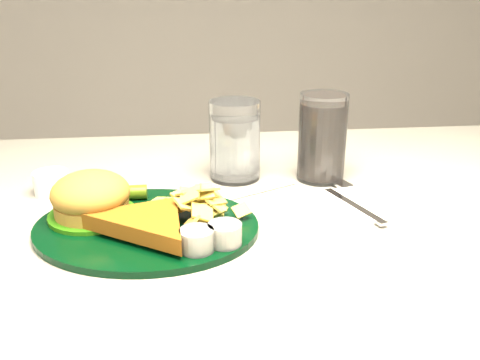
{
  "coord_description": "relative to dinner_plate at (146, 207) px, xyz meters",
  "views": [
    {
      "loc": [
        -0.04,
        -0.58,
        1.03
      ],
      "look_at": [
        0.02,
        0.02,
        0.8
      ],
      "focal_mm": 40.0,
      "sensor_mm": 36.0,
      "label": 1
    }
  ],
  "objects": [
    {
      "name": "fork_napkin",
      "position": [
        0.26,
        0.04,
        -0.02
      ],
      "size": [
        0.16,
        0.19,
        0.01
      ],
      "primitive_type": null,
      "rotation": [
        0.0,
        0.0,
        0.33
      ],
      "color": "white",
      "rests_on": "table"
    },
    {
      "name": "cola_glass",
      "position": [
        0.25,
        0.15,
        0.03
      ],
      "size": [
        0.07,
        0.07,
        0.13
      ],
      "primitive_type": "cylinder",
      "rotation": [
        0.0,
        0.0,
        -0.03
      ],
      "color": "black",
      "rests_on": "table"
    },
    {
      "name": "spoon",
      "position": [
        -0.02,
        -0.05,
        -0.03
      ],
      "size": [
        0.11,
        0.14,
        0.01
      ],
      "primitive_type": null,
      "rotation": [
        0.0,
        0.0,
        -0.54
      ],
      "color": "white",
      "rests_on": "table"
    },
    {
      "name": "ramekin",
      "position": [
        -0.14,
        0.13,
        -0.01
      ],
      "size": [
        0.06,
        0.06,
        0.03
      ],
      "primitive_type": "cylinder",
      "rotation": [
        0.0,
        0.0,
        0.34
      ],
      "color": "white",
      "rests_on": "table"
    },
    {
      "name": "water_glass",
      "position": [
        0.12,
        0.16,
        0.03
      ],
      "size": [
        0.1,
        0.1,
        0.12
      ],
      "primitive_type": "cylinder",
      "rotation": [
        0.0,
        0.0,
        0.38
      ],
      "color": "white",
      "rests_on": "table"
    },
    {
      "name": "dinner_plate",
      "position": [
        0.0,
        0.0,
        0.0
      ],
      "size": [
        0.3,
        0.26,
        0.06
      ],
      "primitive_type": null,
      "rotation": [
        0.0,
        0.0,
        -0.17
      ],
      "color": "black",
      "rests_on": "table"
    },
    {
      "name": "wrapped_straw",
      "position": [
        0.13,
        0.09,
        -0.03
      ],
      "size": [
        0.18,
        0.13,
        0.01
      ],
      "primitive_type": null,
      "rotation": [
        0.0,
        0.0,
        0.47
      ],
      "color": "white",
      "rests_on": "table"
    }
  ]
}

